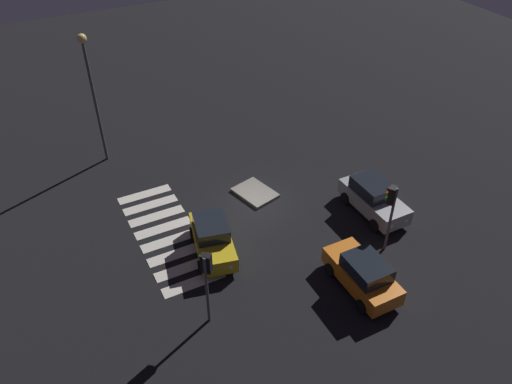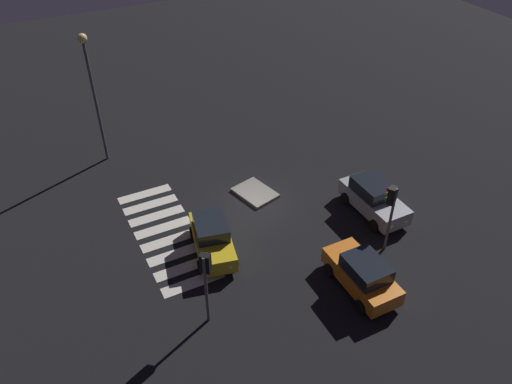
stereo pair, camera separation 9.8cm
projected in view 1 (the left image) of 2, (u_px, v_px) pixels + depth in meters
The scene contains 9 objects.
ground_plane at pixel (256, 205), 29.90m from camera, with size 80.00×80.00×0.00m, color black.
traffic_island at pixel (255, 193), 30.73m from camera, with size 2.85×2.41×0.18m.
car_orange at pixel (363, 274), 24.31m from camera, with size 4.30×2.03×1.86m.
car_silver at pixel (374, 198), 28.94m from camera, with size 4.49×2.13×1.94m.
car_yellow at pixel (212, 238), 26.33m from camera, with size 4.48×2.66×1.85m.
traffic_light_east at pixel (207, 272), 21.54m from camera, with size 0.53×0.54×3.97m.
traffic_light_north at pixel (391, 203), 25.23m from camera, with size 0.53×0.54×3.99m.
street_lamp at pixel (90, 79), 30.38m from camera, with size 0.56×0.56×8.49m.
crosswalk_near at pixel (167, 234), 27.88m from camera, with size 8.75×3.20×0.02m.
Camera 1 is at (20.69, -10.63, 18.80)m, focal length 35.60 mm.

